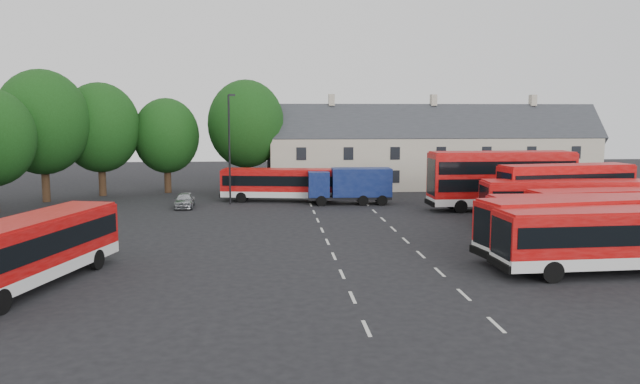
{
  "coord_description": "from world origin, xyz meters",
  "views": [
    {
      "loc": [
        -3.54,
        -36.33,
        7.99
      ],
      "look_at": [
        0.15,
        9.68,
        2.2
      ],
      "focal_mm": 35.0,
      "sensor_mm": 36.0,
      "label": 1
    }
  ],
  "objects_px": {
    "bus_dd_south": "(566,189)",
    "bus_west": "(30,246)",
    "lamppost": "(230,146)",
    "silver_car": "(185,200)",
    "box_truck": "(351,184)",
    "bus_row_a": "(613,235)"
  },
  "relations": [
    {
      "from": "bus_dd_south",
      "to": "silver_car",
      "type": "relative_size",
      "value": 2.73
    },
    {
      "from": "lamppost",
      "to": "box_truck",
      "type": "bearing_deg",
      "value": -4.47
    },
    {
      "from": "bus_row_a",
      "to": "lamppost",
      "type": "distance_m",
      "value": 33.44
    },
    {
      "from": "silver_car",
      "to": "box_truck",
      "type": "bearing_deg",
      "value": 1.58
    },
    {
      "from": "bus_dd_south",
      "to": "bus_west",
      "type": "xyz_separation_m",
      "value": [
        -33.12,
        -15.69,
        -0.46
      ]
    },
    {
      "from": "lamppost",
      "to": "silver_car",
      "type": "bearing_deg",
      "value": -154.05
    },
    {
      "from": "bus_west",
      "to": "bus_row_a",
      "type": "bearing_deg",
      "value": -74.88
    },
    {
      "from": "bus_west",
      "to": "silver_car",
      "type": "height_order",
      "value": "bus_west"
    },
    {
      "from": "bus_west",
      "to": "box_truck",
      "type": "relative_size",
      "value": 1.6
    },
    {
      "from": "bus_dd_south",
      "to": "silver_car",
      "type": "height_order",
      "value": "bus_dd_south"
    },
    {
      "from": "box_truck",
      "to": "lamppost",
      "type": "height_order",
      "value": "lamppost"
    },
    {
      "from": "silver_car",
      "to": "lamppost",
      "type": "xyz_separation_m",
      "value": [
        3.79,
        1.84,
        4.53
      ]
    },
    {
      "from": "bus_west",
      "to": "lamppost",
      "type": "distance_m",
      "value": 27.67
    },
    {
      "from": "bus_dd_south",
      "to": "lamppost",
      "type": "bearing_deg",
      "value": 147.84
    },
    {
      "from": "box_truck",
      "to": "lamppost",
      "type": "xyz_separation_m",
      "value": [
        -10.69,
        0.84,
        3.39
      ]
    },
    {
      "from": "bus_dd_south",
      "to": "silver_car",
      "type": "xyz_separation_m",
      "value": [
        -29.41,
        8.9,
        -1.76
      ]
    },
    {
      "from": "bus_dd_south",
      "to": "box_truck",
      "type": "bearing_deg",
      "value": 137.03
    },
    {
      "from": "bus_dd_south",
      "to": "silver_car",
      "type": "bearing_deg",
      "value": 153.76
    },
    {
      "from": "bus_row_a",
      "to": "lamppost",
      "type": "bearing_deg",
      "value": 125.52
    },
    {
      "from": "bus_row_a",
      "to": "silver_car",
      "type": "bearing_deg",
      "value": 132.39
    },
    {
      "from": "bus_row_a",
      "to": "silver_car",
      "type": "xyz_separation_m",
      "value": [
        -24.38,
        24.31,
        -1.33
      ]
    },
    {
      "from": "box_truck",
      "to": "silver_car",
      "type": "relative_size",
      "value": 1.9
    }
  ]
}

